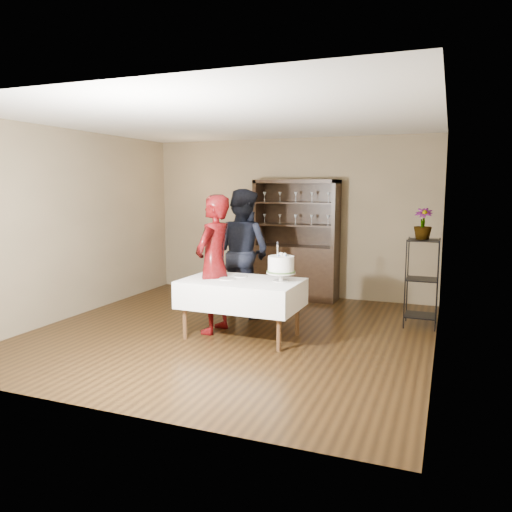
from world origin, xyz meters
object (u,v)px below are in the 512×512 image
(woman, at_px, (214,264))
(plant_etagere, at_px, (422,279))
(cake_table, at_px, (242,294))
(man, at_px, (242,252))
(cake, at_px, (281,266))
(china_hutch, at_px, (296,259))
(potted_plant, at_px, (423,224))

(woman, bearing_deg, plant_etagere, 121.72)
(plant_etagere, distance_m, cake_table, 2.47)
(plant_etagere, xyz_separation_m, man, (-2.52, -0.26, 0.28))
(cake_table, distance_m, woman, 0.55)
(man, xyz_separation_m, cake, (0.93, -0.99, 0.00))
(china_hutch, relative_size, cake, 4.05)
(woman, bearing_deg, cake_table, 83.30)
(plant_etagere, distance_m, woman, 2.80)
(potted_plant, bearing_deg, plant_etagere, -45.64)
(cake, bearing_deg, woman, -179.99)
(china_hutch, bearing_deg, cake, -77.88)
(china_hutch, xyz_separation_m, woman, (-0.42, -2.29, 0.23))
(china_hutch, height_order, cake, china_hutch)
(woman, bearing_deg, china_hutch, 174.92)
(potted_plant, bearing_deg, cake_table, -146.64)
(cake_table, height_order, woman, woman)
(woman, bearing_deg, potted_plant, 122.30)
(china_hutch, relative_size, woman, 1.12)
(potted_plant, bearing_deg, cake, -141.14)
(cake_table, bearing_deg, man, 112.20)
(china_hutch, bearing_deg, cake_table, -89.91)
(woman, distance_m, cake, 0.91)
(woman, xyz_separation_m, potted_plant, (2.48, 1.26, 0.50))
(cake_table, bearing_deg, china_hutch, 90.09)
(man, distance_m, cake, 1.35)
(potted_plant, bearing_deg, woman, -153.02)
(plant_etagere, bearing_deg, cake_table, -147.32)
(cake_table, xyz_separation_m, cake, (0.49, 0.09, 0.37))
(plant_etagere, bearing_deg, potted_plant, 134.36)
(woman, bearing_deg, man, -173.84)
(man, height_order, cake, man)
(china_hutch, distance_m, woman, 2.34)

